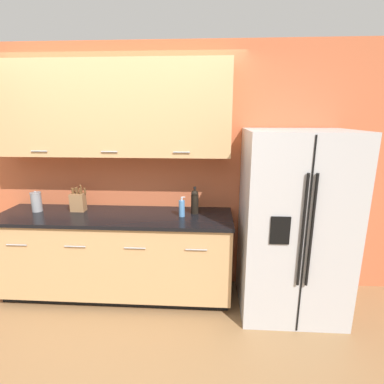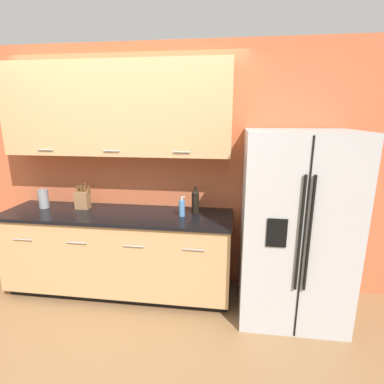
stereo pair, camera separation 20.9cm
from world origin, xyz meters
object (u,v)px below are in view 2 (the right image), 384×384
object	(u,v)px
knife_block	(83,199)
soap_dispenser	(182,208)
steel_canister	(43,199)
wine_bottle	(195,201)
refrigerator	(294,227)

from	to	relation	value
knife_block	soap_dispenser	bearing A→B (deg)	-5.33
steel_canister	wine_bottle	bearing A→B (deg)	1.06
refrigerator	soap_dispenser	world-z (taller)	refrigerator
knife_block	wine_bottle	xyz separation A→B (m)	(1.22, -0.00, 0.03)
refrigerator	steel_canister	world-z (taller)	refrigerator
refrigerator	knife_block	bearing A→B (deg)	175.17
soap_dispenser	steel_canister	size ratio (longest dim) A/B	0.93
wine_bottle	soap_dispenser	bearing A→B (deg)	-140.78
knife_block	steel_canister	size ratio (longest dim) A/B	1.28
wine_bottle	steel_canister	distance (m)	1.66
wine_bottle	soap_dispenser	world-z (taller)	wine_bottle
refrigerator	steel_canister	xyz separation A→B (m)	(-2.60, 0.15, 0.13)
soap_dispenser	steel_canister	bearing A→B (deg)	177.39
wine_bottle	steel_canister	xyz separation A→B (m)	(-1.66, -0.03, -0.03)
soap_dispenser	steel_canister	distance (m)	1.53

